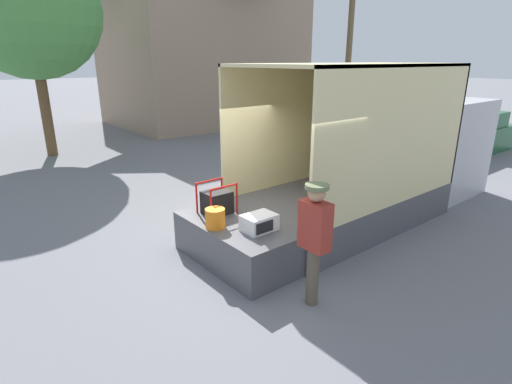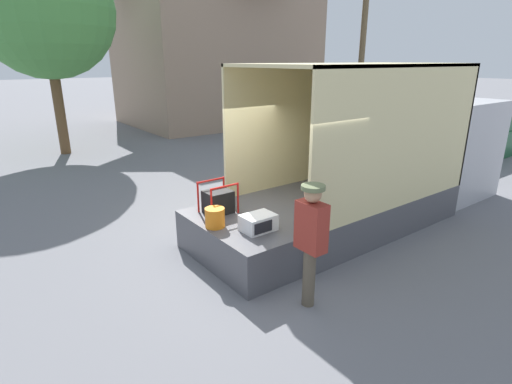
{
  "view_description": "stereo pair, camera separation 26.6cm",
  "coord_description": "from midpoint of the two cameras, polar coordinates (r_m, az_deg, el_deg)",
  "views": [
    {
      "loc": [
        -4.28,
        -5.1,
        3.37
      ],
      "look_at": [
        -0.26,
        -0.2,
        1.27
      ],
      "focal_mm": 28.0,
      "sensor_mm": 36.0,
      "label": 1
    },
    {
      "loc": [
        -4.07,
        -5.27,
        3.37
      ],
      "look_at": [
        -0.26,
        -0.2,
        1.27
      ],
      "focal_mm": 28.0,
      "sensor_mm": 36.0,
      "label": 2
    }
  ],
  "objects": [
    {
      "name": "house_backdrop",
      "position": [
        23.42,
        -7.86,
        21.35
      ],
      "size": [
        10.09,
        7.39,
        9.14
      ],
      "color": "gray",
      "rests_on": "ground"
    },
    {
      "name": "box_truck",
      "position": [
        10.16,
        18.61,
        4.1
      ],
      "size": [
        6.97,
        2.42,
        3.31
      ],
      "color": "#B2B2B7",
      "rests_on": "ground"
    },
    {
      "name": "tailgate_deck",
      "position": [
        7.0,
        -4.06,
        -7.19
      ],
      "size": [
        1.13,
        2.3,
        0.72
      ],
      "primitive_type": "cube",
      "color": "#4C4C51",
      "rests_on": "ground"
    },
    {
      "name": "portable_generator",
      "position": [
        7.25,
        -6.54,
        -1.38
      ],
      "size": [
        0.59,
        0.51,
        0.58
      ],
      "color": "black",
      "rests_on": "tailgate_deck"
    },
    {
      "name": "utility_pole",
      "position": [
        20.7,
        12.73,
        18.72
      ],
      "size": [
        1.8,
        0.28,
        7.01
      ],
      "color": "brown",
      "rests_on": "ground"
    },
    {
      "name": "microwave",
      "position": [
        6.51,
        -0.72,
        -4.4
      ],
      "size": [
        0.54,
        0.41,
        0.27
      ],
      "color": "white",
      "rests_on": "tailgate_deck"
    },
    {
      "name": "street_tree",
      "position": [
        16.53,
        -30.13,
        21.81
      ],
      "size": [
        4.69,
        4.69,
        7.38
      ],
      "color": "brown",
      "rests_on": "ground"
    },
    {
      "name": "worker_person",
      "position": [
        5.54,
        7.03,
        -5.74
      ],
      "size": [
        0.33,
        0.44,
        1.81
      ],
      "color": "brown",
      "rests_on": "ground"
    },
    {
      "name": "orange_bucket",
      "position": [
        6.65,
        -6.99,
        -3.75
      ],
      "size": [
        0.33,
        0.33,
        0.33
      ],
      "color": "orange",
      "rests_on": "tailgate_deck"
    },
    {
      "name": "ground_plane",
      "position": [
        7.46,
        -0.43,
        -8.53
      ],
      "size": [
        160.0,
        160.0,
        0.0
      ],
      "primitive_type": "plane",
      "color": "slate"
    },
    {
      "name": "pickup_truck_green",
      "position": [
        17.04,
        27.05,
        7.11
      ],
      "size": [
        5.06,
        1.97,
        1.5
      ],
      "color": "#1E5633",
      "rests_on": "ground"
    }
  ]
}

